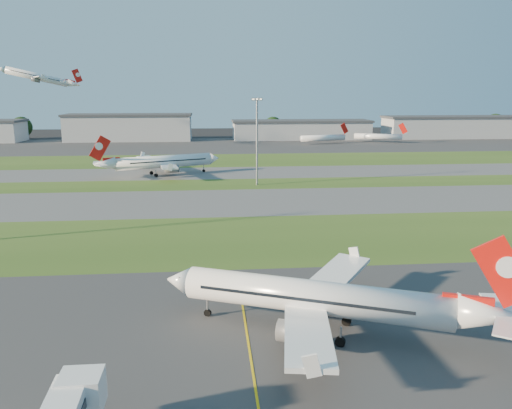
{
  "coord_description": "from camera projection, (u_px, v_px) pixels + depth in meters",
  "views": [
    {
      "loc": [
        1.22,
        -39.44,
        27.49
      ],
      "look_at": [
        9.46,
        50.67,
        7.0
      ],
      "focal_mm": 35.0,
      "sensor_mm": 36.0,
      "label": 1
    }
  ],
  "objects": [
    {
      "name": "airliner_departing",
      "position": [
        38.0,
        77.0,
        236.44
      ],
      "size": [
        32.95,
        27.78,
        10.63
      ],
      "rotation": [
        0.0,
        0.0,
        0.31
      ],
      "color": "white"
    },
    {
      "name": "apron_far",
      "position": [
        208.0,
        145.0,
        262.8
      ],
      "size": [
        400.0,
        80.0,
        0.01
      ],
      "primitive_type": "cube",
      "color": "#333335",
      "rests_on": "ground"
    },
    {
      "name": "taxiway_a",
      "position": [
        207.0,
        202.0,
        126.83
      ],
      "size": [
        300.0,
        32.0,
        0.01
      ],
      "primitive_type": "cube",
      "color": "#515154",
      "rests_on": "ground"
    },
    {
      "name": "grass_strip_a",
      "position": [
        206.0,
        240.0,
        94.77
      ],
      "size": [
        300.0,
        34.0,
        0.01
      ],
      "primitive_type": "cube",
      "color": "#304E1A",
      "rests_on": "ground"
    },
    {
      "name": "ground",
      "position": [
        202.0,
        409.0,
        44.27
      ],
      "size": [
        700.0,
        700.0,
        0.0
      ],
      "primitive_type": "plane",
      "color": "black",
      "rests_on": "ground"
    },
    {
      "name": "tree_west",
      "position": [
        22.0,
        127.0,
        295.16
      ],
      "size": [
        12.1,
        12.1,
        13.2
      ],
      "color": "black",
      "rests_on": "ground"
    },
    {
      "name": "tree_mid_east",
      "position": [
        273.0,
        126.0,
        307.59
      ],
      "size": [
        11.55,
        11.55,
        12.6
      ],
      "color": "black",
      "rests_on": "ground"
    },
    {
      "name": "light_mast_centre",
      "position": [
        257.0,
        136.0,
        147.23
      ],
      "size": [
        3.2,
        0.7,
        25.8
      ],
      "color": "gray",
      "rests_on": "ground"
    },
    {
      "name": "apron_near",
      "position": [
        202.0,
        409.0,
        44.27
      ],
      "size": [
        300.0,
        70.0,
        0.01
      ],
      "primitive_type": "cube",
      "color": "#333335",
      "rests_on": "ground"
    },
    {
      "name": "airliner_parked",
      "position": [
        317.0,
        298.0,
        57.58
      ],
      "size": [
        36.1,
        30.67,
        11.95
      ],
      "rotation": [
        0.0,
        0.0,
        -0.4
      ],
      "color": "white",
      "rests_on": "ground"
    },
    {
      "name": "tree_mid_west",
      "position": [
        175.0,
        129.0,
        299.56
      ],
      "size": [
        9.9,
        9.9,
        10.8
      ],
      "color": "black",
      "rests_on": "ground"
    },
    {
      "name": "mini_jet_near",
      "position": [
        323.0,
        138.0,
        268.69
      ],
      "size": [
        28.04,
        9.93,
        9.48
      ],
      "rotation": [
        0.0,
        0.0,
        0.27
      ],
      "color": "white",
      "rests_on": "ground"
    },
    {
      "name": "tree_east",
      "position": [
        392.0,
        127.0,
        312.45
      ],
      "size": [
        10.45,
        10.45,
        11.4
      ],
      "color": "black",
      "rests_on": "ground"
    },
    {
      "name": "taxiway_b",
      "position": [
        207.0,
        173.0,
        172.47
      ],
      "size": [
        300.0,
        26.0,
        0.01
      ],
      "primitive_type": "cube",
      "color": "#515154",
      "rests_on": "ground"
    },
    {
      "name": "grass_strip_b",
      "position": [
        207.0,
        185.0,
        151.11
      ],
      "size": [
        300.0,
        18.0,
        0.01
      ],
      "primitive_type": "cube",
      "color": "#304E1A",
      "rests_on": "ground"
    },
    {
      "name": "airliner_taxiing",
      "position": [
        163.0,
        162.0,
        167.54
      ],
      "size": [
        38.37,
        32.55,
        12.63
      ],
      "rotation": [
        0.0,
        0.0,
        3.52
      ],
      "color": "white",
      "rests_on": "ground"
    },
    {
      "name": "mini_jet_far",
      "position": [
        378.0,
        137.0,
        276.33
      ],
      "size": [
        26.84,
        13.48,
        9.48
      ],
      "rotation": [
        0.0,
        0.0,
        -0.42
      ],
      "color": "white",
      "rests_on": "ground"
    },
    {
      "name": "tree_far_east",
      "position": [
        495.0,
        124.0,
        322.27
      ],
      "size": [
        12.65,
        12.65,
        13.8
      ],
      "color": "black",
      "rests_on": "ground"
    },
    {
      "name": "hangar_east",
      "position": [
        301.0,
        130.0,
        295.58
      ],
      "size": [
        81.6,
        23.0,
        11.2
      ],
      "color": "#9A9DA2",
      "rests_on": "ground"
    },
    {
      "name": "yellow_line",
      "position": [
        258.0,
        406.0,
        44.71
      ],
      "size": [
        0.25,
        60.0,
        0.02
      ],
      "primitive_type": "cube",
      "color": "gold",
      "rests_on": "ground"
    },
    {
      "name": "grass_strip_c",
      "position": [
        208.0,
        160.0,
        204.53
      ],
      "size": [
        300.0,
        40.0,
        0.01
      ],
      "primitive_type": "cube",
      "color": "#304E1A",
      "rests_on": "ground"
    },
    {
      "name": "hangar_west",
      "position": [
        129.0,
        127.0,
        286.26
      ],
      "size": [
        71.4,
        23.0,
        15.2
      ],
      "color": "#9A9DA2",
      "rests_on": "ground"
    },
    {
      "name": "hangar_far_east",
      "position": [
        463.0,
        127.0,
        304.25
      ],
      "size": [
        96.9,
        23.0,
        13.2
      ],
      "color": "#9A9DA2",
      "rests_on": "ground"
    }
  ]
}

